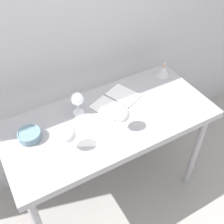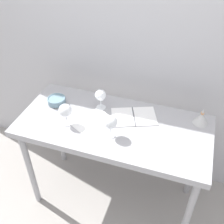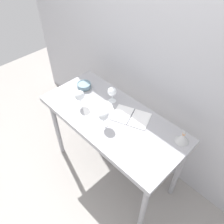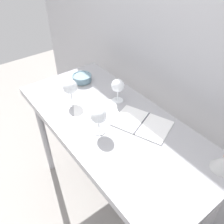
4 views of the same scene
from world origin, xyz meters
TOP-DOWN VIEW (x-y plane):
  - ground_plane at (0.00, 0.00)m, footprint 6.00×6.00m
  - back_wall at (0.00, 0.49)m, footprint 3.80×0.04m
  - steel_counter at (0.00, -0.01)m, footprint 1.40×0.65m
  - wine_glass_near_left at (-0.32, -0.11)m, footprint 0.10×0.10m
  - wine_glass_far_left at (-0.15, 0.14)m, footprint 0.09×0.09m
  - wine_glass_near_center at (0.02, -0.13)m, footprint 0.09×0.09m
  - open_notebook at (0.12, 0.11)m, footprint 0.38×0.32m
  - tasting_sheet_upper at (-0.17, -0.03)m, footprint 0.29×0.33m
  - tasting_bowl at (-0.50, 0.08)m, footprint 0.14×0.14m
  - decanter_funnel at (0.59, 0.21)m, footprint 0.11×0.11m

SIDE VIEW (x-z plane):
  - ground_plane at x=0.00m, z-range 0.00..0.00m
  - steel_counter at x=0.00m, z-range 0.34..1.24m
  - tasting_sheet_upper at x=-0.17m, z-range 0.90..0.90m
  - open_notebook at x=0.12m, z-range 0.90..0.91m
  - tasting_bowl at x=-0.50m, z-range 0.90..0.96m
  - decanter_funnel at x=0.59m, z-range 0.88..1.01m
  - wine_glass_far_left at x=-0.15m, z-range 0.93..1.10m
  - wine_glass_near_left at x=-0.32m, z-range 0.93..1.10m
  - wine_glass_near_center at x=0.02m, z-range 0.93..1.10m
  - back_wall at x=0.00m, z-range 0.00..2.60m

